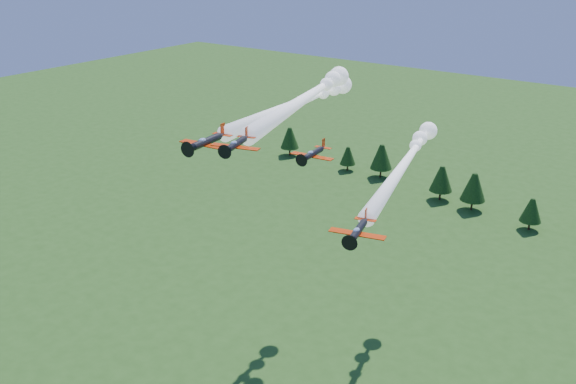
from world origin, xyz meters
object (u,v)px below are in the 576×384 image
Objects in this scene: plane_slot at (313,154)px; plane_left at (301,102)px; plane_lead at (310,95)px; plane_right at (406,161)px.

plane_left is at bearing 123.94° from plane_slot.
plane_left is (-6.72, 7.21, -3.51)m from plane_lead.
plane_left reaches higher than plane_slot.
plane_slot is at bearing -55.71° from plane_left.
plane_lead is 10.47m from plane_left.
plane_lead is 0.90× the size of plane_right.
plane_lead is at bearing -145.70° from plane_right.
plane_right is at bearing 13.45° from plane_left.
plane_slot is (13.92, -16.87, -2.80)m from plane_left.
plane_right is at bearing 33.29° from plane_lead.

